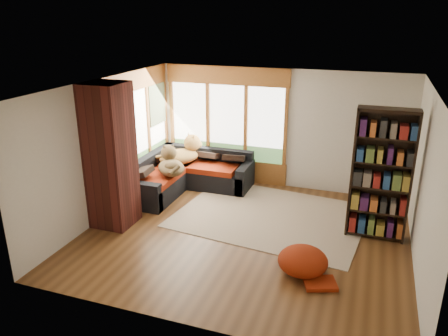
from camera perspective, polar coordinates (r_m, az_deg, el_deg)
The scene contains 17 objects.
floor at distance 7.80m, azimuth 2.76°, elevation -8.65°, with size 5.50×5.50×0.00m, color #513016.
ceiling at distance 6.95m, azimuth 3.11°, elevation 10.55°, with size 5.50×5.50×0.00m, color white.
wall_back at distance 9.59m, azimuth 7.20°, elevation 5.08°, with size 5.50×0.04×2.60m, color silver.
wall_front at distance 5.12m, azimuth -5.16°, elevation -8.44°, with size 5.50×0.04×2.60m, color silver.
wall_left at distance 8.42m, azimuth -15.32°, elevation 2.43°, with size 0.04×5.00×2.60m, color silver.
wall_right at distance 7.07m, azimuth 24.85°, elevation -2.10°, with size 0.04×5.00×2.60m, color silver.
windows_back at distance 9.86m, azimuth 0.32°, elevation 5.94°, with size 2.82×0.10×1.90m.
windows_left at distance 9.36m, azimuth -11.12°, elevation 4.81°, with size 0.10×2.62×1.90m.
roller_blind at distance 9.96m, azimuth -8.73°, elevation 8.22°, with size 0.03×0.72×0.90m, color #687A56.
brick_chimney at distance 7.96m, azimuth -14.63°, elevation 1.48°, with size 0.70×0.70×2.60m, color #471914.
sectional_sofa at distance 9.76m, azimuth -5.36°, elevation -0.74°, with size 2.20×2.20×0.80m.
area_rug at distance 8.49m, azimuth 6.05°, elevation -6.21°, with size 3.43×2.62×0.01m, color beige.
bookshelf at distance 7.73m, azimuth 19.82°, elevation -0.91°, with size 0.97×0.32×2.27m.
pouf at distance 6.75m, azimuth 10.26°, elevation -11.77°, with size 0.75×0.75×0.40m, color #932208.
dog_tan at distance 9.69m, azimuth -5.48°, elevation 2.26°, with size 1.05×1.10×0.54m.
dog_brindle at distance 9.11m, azimuth -6.99°, elevation 0.82°, with size 0.90×0.97×0.47m.
throw_pillows at distance 9.61m, azimuth -4.83°, elevation 2.02°, with size 1.98×1.68×0.45m.
Camera 1 is at (1.91, -6.59, 3.72)m, focal length 35.00 mm.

